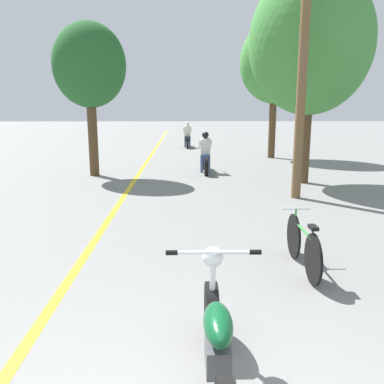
# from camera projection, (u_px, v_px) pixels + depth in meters

# --- Properties ---
(lane_stripe_center) EXTENTS (0.14, 48.00, 0.01)m
(lane_stripe_center) POSITION_uv_depth(u_px,v_px,m) (141.00, 171.00, 15.12)
(lane_stripe_center) COLOR yellow
(lane_stripe_center) RESTS_ON ground
(utility_pole) EXTENTS (1.10, 0.24, 7.39)m
(utility_pole) POSITION_uv_depth(u_px,v_px,m) (304.00, 47.00, 9.96)
(utility_pole) COLOR brown
(utility_pole) RESTS_ON ground
(roadside_tree_right_near) EXTENTS (3.67, 3.30, 6.31)m
(roadside_tree_right_near) POSITION_uv_depth(u_px,v_px,m) (311.00, 43.00, 11.96)
(roadside_tree_right_near) COLOR #513A23
(roadside_tree_right_near) RESTS_ON ground
(roadside_tree_right_far) EXTENTS (3.12, 2.80, 6.04)m
(roadside_tree_right_far) POSITION_uv_depth(u_px,v_px,m) (275.00, 63.00, 18.03)
(roadside_tree_right_far) COLOR #513A23
(roadside_tree_right_far) RESTS_ON ground
(roadside_tree_left) EXTENTS (2.42, 2.17, 5.08)m
(roadside_tree_left) POSITION_uv_depth(u_px,v_px,m) (89.00, 66.00, 13.39)
(roadside_tree_left) COLOR #513A23
(roadside_tree_left) RESTS_ON ground
(motorcycle_foreground) EXTENTS (0.89, 2.17, 1.08)m
(motorcycle_foreground) POSITION_uv_depth(u_px,v_px,m) (217.00, 344.00, 3.38)
(motorcycle_foreground) COLOR black
(motorcycle_foreground) RESTS_ON ground
(motorcycle_rider_lead) EXTENTS (0.50, 2.08, 1.47)m
(motorcycle_rider_lead) POSITION_uv_depth(u_px,v_px,m) (205.00, 157.00, 14.69)
(motorcycle_rider_lead) COLOR black
(motorcycle_rider_lead) RESTS_ON ground
(motorcycle_rider_far) EXTENTS (0.50, 2.02, 1.48)m
(motorcycle_rider_far) POSITION_uv_depth(u_px,v_px,m) (187.00, 138.00, 23.36)
(motorcycle_rider_far) COLOR black
(motorcycle_rider_far) RESTS_ON ground
(bicycle_parked) EXTENTS (0.44, 1.71, 0.83)m
(bicycle_parked) POSITION_uv_depth(u_px,v_px,m) (303.00, 245.00, 5.97)
(bicycle_parked) COLOR black
(bicycle_parked) RESTS_ON ground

